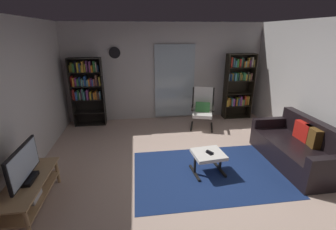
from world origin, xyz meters
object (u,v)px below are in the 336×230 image
Objects in this scene: tv_stand at (29,191)px; television at (24,166)px; lounge_armchair at (203,107)px; ottoman at (208,156)px; bookshelf_near_sofa at (238,84)px; cell_phone at (209,153)px; bookshelf_near_tv at (87,87)px; leather_sofa at (299,148)px; tv_remote at (210,152)px; wall_clock at (115,53)px.

tv_stand is 0.38m from television.
tv_stand is 1.19× the size of lounge_armchair.
television reaches higher than ottoman.
bookshelf_near_sofa is 12.90× the size of cell_phone.
bookshelf_near_tv is 1.72× the size of lounge_armchair.
tv_stand is 0.69× the size of bookshelf_near_tv.
tv_stand is 2.76m from cell_phone.
lounge_armchair reaches higher than leather_sofa.
tv_stand is 2.79m from tv_remote.
tv_remote reaches higher than cell_phone.
leather_sofa reaches higher than ottoman.
tv_remote is at bearing 17.37° from ottoman.
lounge_armchair is 7.10× the size of tv_remote.
bookshelf_near_tv is 3.66m from tv_remote.
tv_remote is at bearing -102.41° from lounge_armchair.
leather_sofa is at bearing -31.24° from bookshelf_near_tv.
leather_sofa reaches higher than tv_stand.
bookshelf_near_sofa is 3.15m from tv_remote.
lounge_armchair is 2.15m from tv_remote.
wall_clock reaches higher than bookshelf_near_sofa.
tv_remote is (-0.46, -2.09, -0.14)m from lounge_armchair.
television is at bearing 158.34° from tv_remote.
tv_stand is at bearing 158.65° from tv_remote.
television is 2.81× the size of wall_clock.
wall_clock reaches higher than tv_remote.
lounge_armchair is at bearing 39.42° from tv_stand.
ottoman is at bearing 84.86° from cell_phone.
ottoman is at bearing 10.67° from television.
cell_phone is (2.45, -2.67, -0.63)m from bookshelf_near_tv.
tv_remote reaches higher than ottoman.
cell_phone is at bearing -121.49° from bookshelf_near_sofa.
tv_stand is 3.84m from wall_clock.
television is at bearing -144.03° from bookshelf_near_sofa.
tv_stand is 8.47× the size of tv_remote.
wall_clock is (1.01, 3.37, 1.55)m from tv_stand.
bookshelf_near_sofa is at bearing 36.31° from cell_phone.
tv_remote is 3.62m from wall_clock.
wall_clock is at bearing 176.59° from bookshelf_near_sofa.
cell_phone is at bearing -59.29° from wall_clock.
wall_clock is (-3.34, 0.20, 0.87)m from bookshelf_near_sofa.
tv_stand is at bearing -172.27° from leather_sofa.
bookshelf_near_tv is 0.98× the size of leather_sofa.
lounge_armchair is 2.66m from wall_clock.
lounge_armchair is 2.17m from ottoman.
ottoman is at bearing -59.18° from wall_clock.
television is 2.77m from cell_phone.
wall_clock is (-3.48, 2.76, 1.55)m from leather_sofa.
ottoman is at bearing -47.28° from bookshelf_near_tv.
bookshelf_near_tv is 3.09× the size of ottoman.
ottoman is at bearing -103.10° from lounge_armchair.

